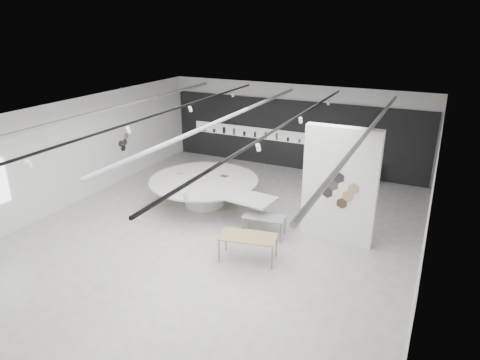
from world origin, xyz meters
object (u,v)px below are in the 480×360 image
at_px(sample_table_wood, 248,238).
at_px(kitchen_counter, 358,171).
at_px(display_island, 206,189).
at_px(sample_table_stone, 264,218).
at_px(partition_column, 340,186).

bearing_deg(sample_table_wood, kitchen_counter, 78.55).
bearing_deg(kitchen_counter, display_island, -139.35).
distance_m(display_island, sample_table_stone, 3.08).
bearing_deg(sample_table_stone, display_island, 156.57).
xyz_separation_m(partition_column, kitchen_counter, (-0.39, 5.51, -1.37)).
bearing_deg(display_island, partition_column, 0.70).
distance_m(sample_table_wood, kitchen_counter, 7.91).
xyz_separation_m(partition_column, sample_table_stone, (-2.11, -0.70, -1.19)).
relative_size(display_island, sample_table_stone, 3.85).
xyz_separation_m(sample_table_wood, kitchen_counter, (1.57, 7.75, -0.26)).
distance_m(partition_column, sample_table_stone, 2.52).
distance_m(display_island, sample_table_wood, 4.07).
height_order(partition_column, sample_table_stone, partition_column).
relative_size(display_island, sample_table_wood, 3.07).
distance_m(partition_column, sample_table_wood, 3.18).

